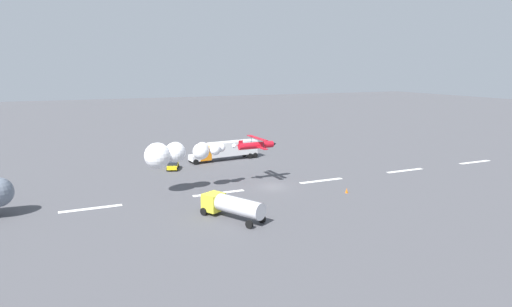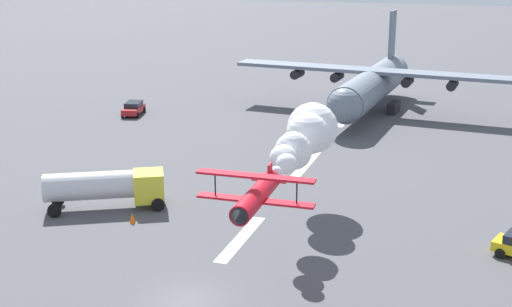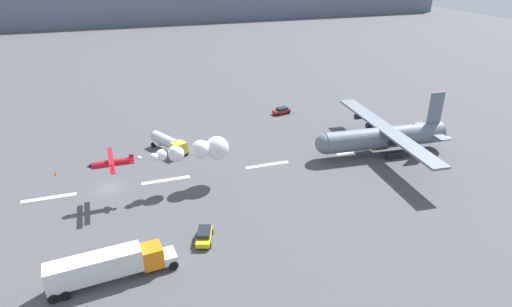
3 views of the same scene
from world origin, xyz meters
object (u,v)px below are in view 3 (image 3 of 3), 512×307
at_px(followme_car_yellow, 204,235).
at_px(traffic_cone_near, 56,173).
at_px(semi_truck_orange, 108,265).
at_px(traffic_cone_far, 161,157).
at_px(cargo_transport_plane, 379,137).
at_px(airport_staff_sedan, 282,110).
at_px(stunt_biplane_red, 195,151).
at_px(fuel_tanker_truck, 169,143).

xyz_separation_m(followme_car_yellow, traffic_cone_near, (-20.15, 25.86, -0.44)).
relative_size(semi_truck_orange, followme_car_yellow, 3.14).
relative_size(followme_car_yellow, traffic_cone_near, 6.19).
distance_m(traffic_cone_near, traffic_cone_far, 17.75).
bearing_deg(traffic_cone_near, traffic_cone_far, 1.84).
xyz_separation_m(cargo_transport_plane, traffic_cone_near, (-56.73, 9.79, -2.99)).
relative_size(followme_car_yellow, traffic_cone_far, 6.19).
xyz_separation_m(cargo_transport_plane, airport_staff_sedan, (-9.05, 26.12, -2.56)).
distance_m(cargo_transport_plane, semi_truck_orange, 52.49).
xyz_separation_m(cargo_transport_plane, stunt_biplane_red, (-34.53, -0.88, 2.64)).
relative_size(semi_truck_orange, traffic_cone_far, 19.44).
relative_size(fuel_tanker_truck, airport_staff_sedan, 2.01).
height_order(cargo_transport_plane, traffic_cone_near, cargo_transport_plane).
bearing_deg(semi_truck_orange, traffic_cone_near, 105.42).
bearing_deg(traffic_cone_near, cargo_transport_plane, -9.79).
distance_m(semi_truck_orange, airport_staff_sedan, 60.72).
xyz_separation_m(stunt_biplane_red, semi_truck_orange, (-13.98, -19.13, -3.88)).
height_order(semi_truck_orange, traffic_cone_near, semi_truck_orange).
bearing_deg(semi_truck_orange, cargo_transport_plane, 22.42).
relative_size(stunt_biplane_red, fuel_tanker_truck, 2.44).
xyz_separation_m(cargo_transport_plane, semi_truck_orange, (-48.51, -20.01, -1.24)).
height_order(followme_car_yellow, traffic_cone_far, followme_car_yellow).
relative_size(cargo_transport_plane, semi_truck_orange, 2.31).
distance_m(stunt_biplane_red, traffic_cone_near, 25.27).
bearing_deg(stunt_biplane_red, traffic_cone_near, 154.34).
relative_size(cargo_transport_plane, followme_car_yellow, 7.25).
bearing_deg(airport_staff_sedan, stunt_biplane_red, -133.34).
relative_size(cargo_transport_plane, stunt_biplane_red, 1.56).
bearing_deg(followme_car_yellow, semi_truck_orange, -161.72).
bearing_deg(airport_staff_sedan, traffic_cone_far, -152.24).
distance_m(stunt_biplane_red, fuel_tanker_truck, 15.21).
height_order(stunt_biplane_red, semi_truck_orange, stunt_biplane_red).
bearing_deg(followme_car_yellow, traffic_cone_far, 95.21).
bearing_deg(airport_staff_sedan, fuel_tanker_truck, -155.71).
height_order(airport_staff_sedan, traffic_cone_far, airport_staff_sedan).
xyz_separation_m(fuel_tanker_truck, followme_car_yellow, (0.42, -29.58, -0.93)).
xyz_separation_m(semi_truck_orange, followme_car_yellow, (11.93, 3.94, -1.31)).
xyz_separation_m(stunt_biplane_red, followme_car_yellow, (-2.05, -15.19, -5.20)).
distance_m(semi_truck_orange, followme_car_yellow, 12.63).
bearing_deg(followme_car_yellow, fuel_tanker_truck, 90.81).
height_order(cargo_transport_plane, airport_staff_sedan, cargo_transport_plane).
xyz_separation_m(semi_truck_orange, fuel_tanker_truck, (11.51, 33.52, -0.39)).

